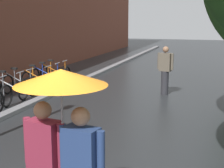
{
  "coord_description": "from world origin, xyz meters",
  "views": [
    {
      "loc": [
        2.25,
        -2.74,
        2.65
      ],
      "look_at": [
        0.24,
        3.54,
        1.35
      ],
      "focal_mm": 53.98,
      "sensor_mm": 36.0,
      "label": 1
    }
  ],
  "objects_px": {
    "parked_bicycle_6": "(38,81)",
    "parked_bicycle_4": "(9,88)",
    "parked_bicycle_8": "(56,74)",
    "couple_under_umbrella": "(62,133)",
    "pedestrian_walking_midground": "(165,70)",
    "parked_bicycle_7": "(48,77)",
    "parked_bicycle_5": "(20,85)"
  },
  "relations": [
    {
      "from": "parked_bicycle_6",
      "to": "parked_bicycle_4",
      "type": "bearing_deg",
      "value": -97.83
    },
    {
      "from": "parked_bicycle_4",
      "to": "parked_bicycle_8",
      "type": "bearing_deg",
      "value": 87.97
    },
    {
      "from": "couple_under_umbrella",
      "to": "pedestrian_walking_midground",
      "type": "distance_m",
      "value": 8.28
    },
    {
      "from": "parked_bicycle_4",
      "to": "pedestrian_walking_midground",
      "type": "xyz_separation_m",
      "value": [
        4.75,
        2.31,
        0.49
      ]
    },
    {
      "from": "parked_bicycle_8",
      "to": "couple_under_umbrella",
      "type": "height_order",
      "value": "couple_under_umbrella"
    },
    {
      "from": "parked_bicycle_7",
      "to": "couple_under_umbrella",
      "type": "relative_size",
      "value": 0.54
    },
    {
      "from": "parked_bicycle_6",
      "to": "parked_bicycle_8",
      "type": "relative_size",
      "value": 0.96
    },
    {
      "from": "parked_bicycle_6",
      "to": "couple_under_umbrella",
      "type": "height_order",
      "value": "couple_under_umbrella"
    },
    {
      "from": "couple_under_umbrella",
      "to": "parked_bicycle_6",
      "type": "bearing_deg",
      "value": 121.95
    },
    {
      "from": "parked_bicycle_5",
      "to": "pedestrian_walking_midground",
      "type": "xyz_separation_m",
      "value": [
        4.77,
        1.63,
        0.49
      ]
    },
    {
      "from": "parked_bicycle_4",
      "to": "parked_bicycle_5",
      "type": "height_order",
      "value": "same"
    },
    {
      "from": "parked_bicycle_7",
      "to": "couple_under_umbrella",
      "type": "bearing_deg",
      "value": -60.39
    },
    {
      "from": "parked_bicycle_5",
      "to": "parked_bicycle_6",
      "type": "xyz_separation_m",
      "value": [
        0.23,
        0.84,
        0.0
      ]
    },
    {
      "from": "parked_bicycle_7",
      "to": "parked_bicycle_8",
      "type": "height_order",
      "value": "same"
    },
    {
      "from": "parked_bicycle_6",
      "to": "parked_bicycle_8",
      "type": "bearing_deg",
      "value": 93.57
    },
    {
      "from": "parked_bicycle_4",
      "to": "pedestrian_walking_midground",
      "type": "relative_size",
      "value": 0.67
    },
    {
      "from": "parked_bicycle_7",
      "to": "parked_bicycle_8",
      "type": "relative_size",
      "value": 1.01
    },
    {
      "from": "pedestrian_walking_midground",
      "to": "parked_bicycle_4",
      "type": "bearing_deg",
      "value": -154.11
    },
    {
      "from": "parked_bicycle_8",
      "to": "pedestrian_walking_midground",
      "type": "relative_size",
      "value": 0.67
    },
    {
      "from": "parked_bicycle_4",
      "to": "couple_under_umbrella",
      "type": "bearing_deg",
      "value": -50.75
    },
    {
      "from": "parked_bicycle_7",
      "to": "pedestrian_walking_midground",
      "type": "height_order",
      "value": "pedestrian_walking_midground"
    },
    {
      "from": "parked_bicycle_4",
      "to": "parked_bicycle_7",
      "type": "distance_m",
      "value": 2.36
    },
    {
      "from": "couple_under_umbrella",
      "to": "parked_bicycle_4",
      "type": "bearing_deg",
      "value": 129.25
    },
    {
      "from": "parked_bicycle_5",
      "to": "parked_bicycle_6",
      "type": "relative_size",
      "value": 1.0
    },
    {
      "from": "parked_bicycle_5",
      "to": "pedestrian_walking_midground",
      "type": "relative_size",
      "value": 0.64
    },
    {
      "from": "parked_bicycle_7",
      "to": "parked_bicycle_6",
      "type": "bearing_deg",
      "value": -85.74
    },
    {
      "from": "parked_bicycle_6",
      "to": "parked_bicycle_7",
      "type": "bearing_deg",
      "value": 94.26
    },
    {
      "from": "couple_under_umbrella",
      "to": "pedestrian_walking_midground",
      "type": "height_order",
      "value": "couple_under_umbrella"
    },
    {
      "from": "parked_bicycle_4",
      "to": "pedestrian_walking_midground",
      "type": "distance_m",
      "value": 5.31
    },
    {
      "from": "parked_bicycle_4",
      "to": "parked_bicycle_6",
      "type": "xyz_separation_m",
      "value": [
        0.21,
        1.51,
        0.0
      ]
    },
    {
      "from": "couple_under_umbrella",
      "to": "parked_bicycle_5",
      "type": "bearing_deg",
      "value": 126.37
    },
    {
      "from": "parked_bicycle_5",
      "to": "pedestrian_walking_midground",
      "type": "height_order",
      "value": "pedestrian_walking_midground"
    }
  ]
}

